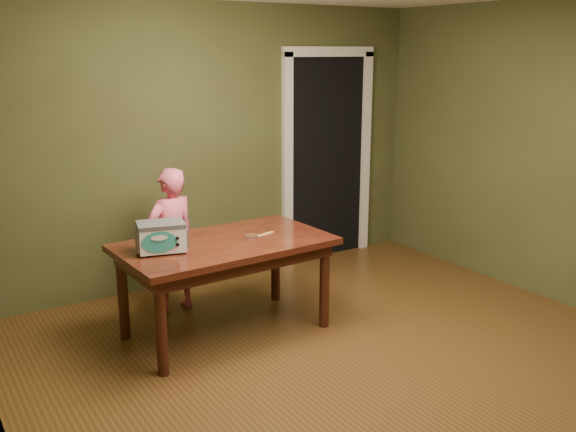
% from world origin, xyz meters
% --- Properties ---
extents(floor, '(5.00, 5.00, 0.00)m').
position_xyz_m(floor, '(0.00, 0.00, 0.00)').
color(floor, brown).
rests_on(floor, ground).
extents(room_shell, '(4.52, 5.02, 2.61)m').
position_xyz_m(room_shell, '(0.00, 0.00, 1.71)').
color(room_shell, '#49522B').
rests_on(room_shell, ground).
extents(doorway, '(1.10, 0.66, 2.25)m').
position_xyz_m(doorway, '(1.30, 2.78, 1.06)').
color(doorway, black).
rests_on(doorway, ground).
extents(dining_table, '(1.64, 0.98, 0.75)m').
position_xyz_m(dining_table, '(-0.53, 1.26, 0.65)').
color(dining_table, black).
rests_on(dining_table, floor).
extents(toy_oven, '(0.40, 0.31, 0.22)m').
position_xyz_m(toy_oven, '(-1.03, 1.27, 0.87)').
color(toy_oven, '#4C4F54').
rests_on(toy_oven, dining_table).
extents(baking_pan, '(0.10, 0.10, 0.02)m').
position_xyz_m(baking_pan, '(-0.30, 1.24, 0.76)').
color(baking_pan, silver).
rests_on(baking_pan, dining_table).
extents(spatula, '(0.18, 0.07, 0.01)m').
position_xyz_m(spatula, '(-0.17, 1.25, 0.75)').
color(spatula, '#E7B964').
rests_on(spatula, dining_table).
extents(child, '(0.50, 0.38, 1.24)m').
position_xyz_m(child, '(-0.70, 1.91, 0.62)').
color(child, '#EF6283').
rests_on(child, floor).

